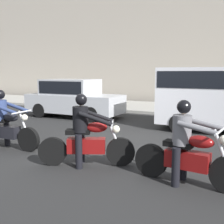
{
  "coord_description": "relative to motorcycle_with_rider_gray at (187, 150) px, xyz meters",
  "views": [
    {
      "loc": [
        3.34,
        -6.87,
        2.04
      ],
      "look_at": [
        -0.01,
        -0.09,
        0.94
      ],
      "focal_mm": 44.15,
      "sensor_mm": 36.0,
      "label": 1
    }
  ],
  "objects": [
    {
      "name": "ground_plane",
      "position": [
        -2.42,
        1.94,
        -0.64
      ],
      "size": [
        80.0,
        80.0,
        0.0
      ],
      "primitive_type": "plane",
      "color": "#242424"
    },
    {
      "name": "sidewalk_slab",
      "position": [
        -2.42,
        9.94,
        -0.57
      ],
      "size": [
        40.0,
        4.4,
        0.14
      ],
      "primitive_type": "cube",
      "color": "#99968E",
      "rests_on": "ground_plane"
    },
    {
      "name": "building_facade",
      "position": [
        -2.42,
        13.34,
        5.3
      ],
      "size": [
        40.0,
        1.4,
        11.89
      ],
      "primitive_type": "cube",
      "color": "#A89E8E",
      "rests_on": "ground_plane"
    },
    {
      "name": "motorcycle_with_rider_gray",
      "position": [
        0.0,
        0.0,
        0.0
      ],
      "size": [
        2.08,
        0.71,
        1.55
      ],
      "color": "black",
      "rests_on": "ground_plane"
    },
    {
      "name": "motorcycle_with_rider_denim_blue",
      "position": [
        -4.89,
        0.3,
        0.01
      ],
      "size": [
        2.2,
        0.7,
        1.58
      ],
      "color": "black",
      "rests_on": "ground_plane"
    },
    {
      "name": "motorcycle_with_rider_black_leather",
      "position": [
        -2.19,
        0.06,
        0.01
      ],
      "size": [
        1.97,
        1.07,
        1.59
      ],
      "color": "black",
      "rests_on": "ground_plane"
    },
    {
      "name": "parked_sedan_silver",
      "position": [
        -6.22,
        5.49,
        0.24
      ],
      "size": [
        4.39,
        1.82,
        1.72
      ],
      "color": "#B2B5BA",
      "rests_on": "ground_plane"
    }
  ]
}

